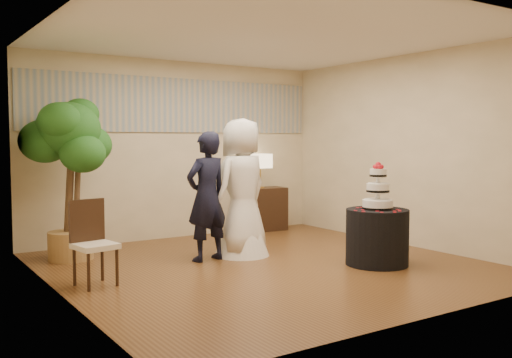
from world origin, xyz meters
TOP-DOWN VIEW (x-y plane):
  - floor at (0.00, 0.00)m, footprint 5.00×5.00m
  - ceiling at (0.00, 0.00)m, footprint 5.00×5.00m
  - wall_back at (0.00, 2.50)m, footprint 5.00×0.06m
  - wall_front at (0.00, -2.50)m, footprint 5.00×0.06m
  - wall_left at (-2.50, 0.00)m, footprint 0.06×5.00m
  - wall_right at (2.50, 0.00)m, footprint 0.06×5.00m
  - mural_border at (0.00, 2.48)m, footprint 4.90×0.02m
  - groom at (-0.48, 0.66)m, footprint 0.67×0.49m
  - bride at (0.06, 0.70)m, footprint 1.09×0.98m
  - cake_table at (1.17, -0.72)m, footprint 0.88×0.88m
  - wedding_cake at (1.17, -0.72)m, footprint 0.38×0.38m
  - console at (1.42, 2.28)m, footprint 0.91×0.46m
  - table_lamp at (1.42, 2.28)m, footprint 0.30×0.30m
  - ficus_tree at (-1.94, 1.69)m, footprint 1.11×1.11m
  - side_chair at (-2.09, 0.19)m, footprint 0.49×0.51m

SIDE VIEW (x-z plane):
  - floor at x=0.00m, z-range 0.00..0.00m
  - cake_table at x=1.17m, z-range 0.00..0.70m
  - console at x=1.42m, z-range 0.00..0.74m
  - side_chair at x=-2.09m, z-range 0.00..0.92m
  - groom at x=-0.48m, z-range 0.00..1.67m
  - bride at x=0.06m, z-range 0.00..1.84m
  - wedding_cake at x=1.17m, z-range 0.70..1.29m
  - table_lamp at x=1.42m, z-range 0.74..1.32m
  - ficus_tree at x=-1.94m, z-range 0.00..2.16m
  - wall_back at x=0.00m, z-range 0.00..2.80m
  - wall_front at x=0.00m, z-range 0.00..2.80m
  - wall_left at x=-2.50m, z-range 0.00..2.80m
  - wall_right at x=2.50m, z-range 0.00..2.80m
  - mural_border at x=0.00m, z-range 1.68..2.52m
  - ceiling at x=0.00m, z-range 2.80..2.80m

